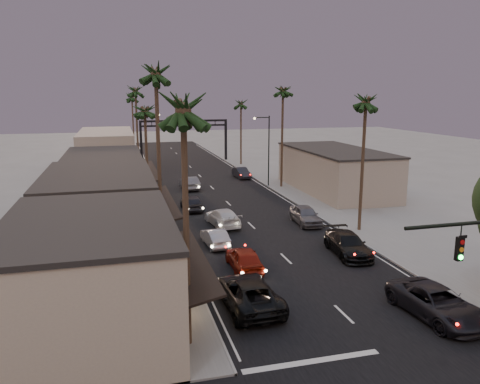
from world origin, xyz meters
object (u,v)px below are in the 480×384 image
palm_far (132,95)px  palm_la (183,100)px  streetlight_right (267,145)px  oncoming_pickup (248,292)px  palm_ra (366,97)px  oncoming_red (244,258)px  palm_rc (241,101)px  curbside_near (437,303)px  palm_rb (283,88)px  oncoming_silver (215,237)px  arch (184,130)px  streetlight_left (148,138)px  palm_lb (156,68)px  palm_lc (145,107)px  curbside_black (348,244)px  palm_ld (135,88)px

palm_far → palm_la: bearing=-90.2°
streetlight_right → oncoming_pickup: streetlight_right is taller
palm_ra → oncoming_red: size_ratio=2.83×
palm_rc → curbside_near: bearing=-94.1°
palm_ra → palm_rb: (0.00, 20.00, 0.97)m
oncoming_red → oncoming_silver: size_ratio=1.13×
arch → oncoming_silver: arch is taller
streetlight_right → oncoming_pickup: (-11.70, -32.75, -4.48)m
streetlight_left → oncoming_silver: streetlight_left is taller
palm_lb → oncoming_pickup: bearing=-68.6°
arch → palm_la: (-8.60, -61.00, 5.91)m
palm_lc → palm_rb: palm_rb is taller
streetlight_left → palm_rb: 22.07m
streetlight_left → curbside_black: (11.62, -39.34, -4.52)m
palm_lb → oncoming_silver: 13.46m
streetlight_right → palm_lc: palm_lc is taller
oncoming_pickup → oncoming_red: bearing=-105.3°
oncoming_red → palm_lb: bearing=-38.5°
oncoming_pickup → curbside_black: oncoming_pickup is taller
palm_la → palm_ld: palm_ld is taller
curbside_near → curbside_black: size_ratio=1.06×
palm_lc → palm_ra: 20.99m
streetlight_left → palm_ld: 7.88m
oncoming_silver → palm_far: bearing=-89.4°
arch → streetlight_right: size_ratio=1.69×
palm_ra → curbside_black: size_ratio=2.37×
palm_lc → palm_ld: bearing=90.0°
streetlight_left → palm_ra: 37.87m
palm_ra → oncoming_red: bearing=-152.7°
palm_far → oncoming_red: bearing=-85.4°
streetlight_left → palm_lb: 36.93m
arch → palm_far: 12.96m
palm_la → oncoming_red: (5.11, 8.75, -10.65)m
palm_la → oncoming_pickup: 11.72m
palm_ra → palm_rb: size_ratio=0.93×
streetlight_right → palm_ld: 19.78m
oncoming_pickup → palm_rc: bearing=-106.5°
palm_lb → palm_rc: (17.20, 42.00, -2.92)m
arch → palm_lb: size_ratio=1.00×
arch → streetlight_right: streetlight_right is taller
palm_rc → palm_ld: bearing=-152.4°
palm_rb → oncoming_pickup: 36.35m
palm_far → palm_lb: bearing=-90.3°
arch → oncoming_red: bearing=-93.8°
streetlight_right → palm_ld: bearing=147.2°
palm_rb → curbside_near: 37.60m
streetlight_left → palm_far: palm_far is taller
palm_lb → palm_far: palm_lb is taller
streetlight_left → palm_rc: (15.52, 6.00, 5.14)m
curbside_black → palm_ld: bearing=115.4°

